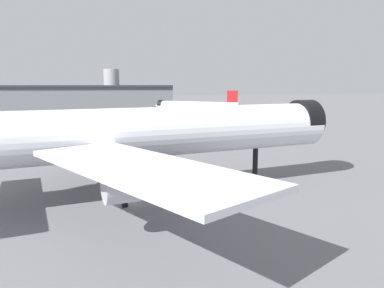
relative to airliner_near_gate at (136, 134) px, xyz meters
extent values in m
plane|color=slate|center=(-1.43, -2.35, -8.79)|extent=(900.00, 900.00, 0.00)
cylinder|color=silver|center=(0.34, 0.06, 0.15)|extent=(59.85, 17.77, 6.88)
cone|color=silver|center=(29.63, 5.57, 0.15)|extent=(8.68, 8.02, 6.74)
cylinder|color=black|center=(28.28, 5.31, 0.67)|extent=(4.33, 7.40, 6.95)
cube|color=silver|center=(-7.31, 15.77, -0.71)|extent=(12.89, 27.82, 0.55)
cylinder|color=#B7BAC1|center=(-5.31, 12.87, -2.98)|extent=(8.90, 5.26, 3.78)
cube|color=silver|center=(-1.09, -17.35, -0.71)|extent=(21.23, 28.11, 0.55)
cylinder|color=#B7BAC1|center=(-0.28, -13.92, -2.98)|extent=(8.90, 5.26, 3.78)
cylinder|color=black|center=(19.09, 3.59, -6.04)|extent=(0.83, 0.83, 5.50)
cylinder|color=black|center=(-3.26, 3.06, -6.04)|extent=(0.83, 0.83, 5.50)
cylinder|color=black|center=(-1.92, -4.04, -6.04)|extent=(0.83, 0.83, 5.50)
cylinder|color=silver|center=(35.25, 105.75, -3.06)|extent=(32.15, 27.21, 4.41)
cone|color=silver|center=(20.56, 117.64, -3.06)|extent=(6.49, 6.41, 4.32)
cone|color=silver|center=(49.94, 93.86, -3.06)|extent=(7.09, 6.86, 4.19)
cylinder|color=black|center=(21.24, 117.09, -2.73)|extent=(4.34, 4.71, 4.45)
cube|color=silver|center=(30.79, 95.58, -3.61)|extent=(17.56, 14.34, 0.35)
cylinder|color=#B7BAC1|center=(31.37, 97.74, -5.07)|extent=(5.64, 5.21, 2.42)
cube|color=silver|center=(44.27, 112.23, -3.61)|extent=(11.74, 18.05, 0.35)
cylinder|color=#B7BAC1|center=(42.28, 111.21, -5.07)|extent=(5.64, 5.21, 2.42)
cube|color=red|center=(47.59, 95.76, 0.46)|extent=(3.80, 3.20, 7.05)
cube|color=silver|center=(45.34, 91.78, -2.62)|extent=(6.93, 7.43, 0.26)
cube|color=silver|center=(51.01, 98.78, -2.62)|extent=(6.93, 7.43, 0.26)
cylinder|color=black|center=(25.85, 113.36, -7.03)|extent=(0.53, 0.53, 3.53)
cylinder|color=black|center=(35.26, 102.76, -7.03)|extent=(0.53, 0.53, 3.53)
cylinder|color=black|center=(38.17, 106.36, -7.03)|extent=(0.53, 0.53, 3.53)
cube|color=slate|center=(-46.55, 197.93, -2.11)|extent=(172.89, 39.98, 13.37)
cube|color=#232628|center=(-46.55, 197.93, 5.18)|extent=(173.09, 42.68, 1.20)
cylinder|color=#939399|center=(1.20, 194.29, 3.54)|extent=(9.73, 9.73, 24.68)
cube|color=black|center=(-21.99, 34.41, -8.17)|extent=(5.10, 5.80, 0.35)
cube|color=red|center=(-21.01, 33.08, -7.19)|extent=(3.16, 3.13, 1.60)
cube|color=#1E2D38|center=(-20.43, 32.28, -6.87)|extent=(1.61, 1.21, 0.80)
cube|color=red|center=(-22.57, 35.21, -6.89)|extent=(3.80, 4.02, 2.20)
cylinder|color=black|center=(-19.92, 33.53, -8.34)|extent=(0.76, 0.89, 0.90)
cylinder|color=black|center=(-21.78, 32.17, -8.34)|extent=(0.76, 0.89, 0.90)
cylinder|color=black|center=(-22.19, 36.64, -8.34)|extent=(0.76, 0.89, 0.90)
cylinder|color=black|center=(-24.05, 35.28, -8.34)|extent=(0.76, 0.89, 0.90)
camera|label=1|loc=(-4.04, -50.41, 6.78)|focal=34.76mm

